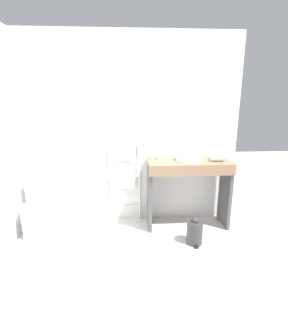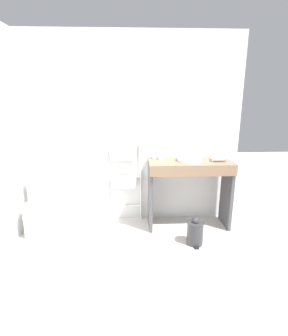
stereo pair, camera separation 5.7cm
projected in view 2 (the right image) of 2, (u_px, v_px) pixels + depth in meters
ground_plane at (127, 299)px, 2.25m from camera, size 12.00×12.00×0.00m
wall_back at (128, 131)px, 3.48m from camera, size 2.96×0.12×2.47m
toilet at (41, 211)px, 3.28m from camera, size 0.40×0.55×0.73m
towel_radiator at (124, 170)px, 3.51m from camera, size 0.48×0.06×1.10m
vanity_counter at (189, 182)px, 3.37m from camera, size 1.05×0.46×0.89m
sink_basin at (190, 158)px, 3.31m from camera, size 0.32×0.32×0.08m
faucet at (188, 151)px, 3.46m from camera, size 0.02×0.10×0.13m
cup_near_wall at (154, 155)px, 3.43m from camera, size 0.07×0.07×0.09m
cup_near_edge at (161, 156)px, 3.37m from camera, size 0.07×0.07×0.08m
hair_dryer at (219, 158)px, 3.29m from camera, size 0.21×0.17×0.08m
trash_bin at (195, 232)px, 3.06m from camera, size 0.19×0.22×0.34m
bath_mat at (29, 259)px, 2.79m from camera, size 0.56×0.36×0.01m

